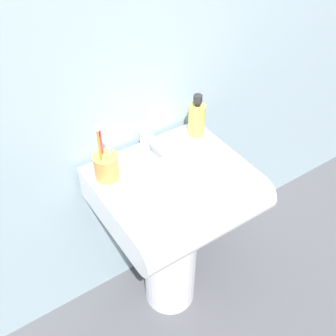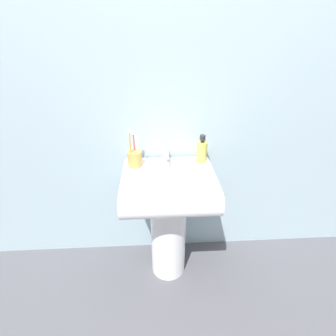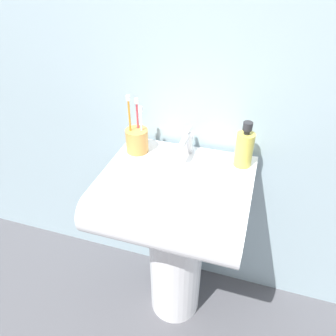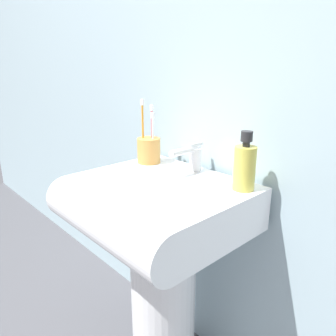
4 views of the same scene
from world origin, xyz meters
TOP-DOWN VIEW (x-y plane):
  - ground_plane at (0.00, 0.00)m, footprint 6.00×6.00m
  - wall_back at (0.00, 0.24)m, footprint 5.00×0.05m
  - sink_pedestal at (0.00, 0.00)m, footprint 0.21×0.21m
  - sink_basin at (0.00, -0.05)m, footprint 0.50×0.45m
  - faucet at (-0.01, 0.13)m, footprint 0.04×0.14m
  - toothbrush_cup at (-0.18, 0.10)m, footprint 0.08×0.08m
  - soap_bottle at (0.20, 0.12)m, footprint 0.06×0.06m

SIDE VIEW (x-z plane):
  - ground_plane at x=0.00m, z-range 0.00..0.00m
  - sink_pedestal at x=0.00m, z-range 0.00..0.60m
  - sink_basin at x=0.00m, z-range 0.60..0.73m
  - toothbrush_cup at x=-0.18m, z-range 0.67..0.89m
  - faucet at x=-0.01m, z-range 0.74..0.83m
  - soap_bottle at x=0.20m, z-range 0.72..0.89m
  - wall_back at x=0.00m, z-range 0.00..2.40m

